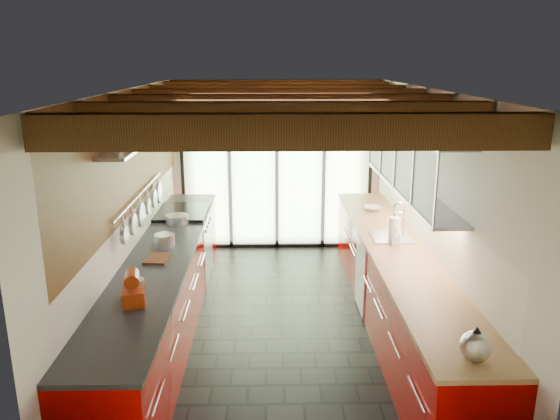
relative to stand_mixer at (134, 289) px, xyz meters
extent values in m
plane|color=black|center=(1.27, 1.28, -1.03)|extent=(5.50, 5.50, 0.00)
plane|color=silver|center=(1.27, 4.03, 0.27)|extent=(3.20, 0.00, 3.20)
plane|color=silver|center=(1.27, -1.47, 0.27)|extent=(3.20, 0.00, 3.20)
plane|color=silver|center=(-0.33, 1.28, 0.27)|extent=(0.00, 5.50, 5.50)
plane|color=silver|center=(2.87, 1.28, 0.27)|extent=(0.00, 5.50, 5.50)
plane|color=#472814|center=(1.27, 1.28, 1.57)|extent=(5.50, 5.50, 0.00)
cube|color=#593316|center=(1.27, -0.97, 1.45)|extent=(3.14, 0.14, 0.22)
cube|color=#593316|center=(1.27, -0.07, 1.45)|extent=(3.14, 0.14, 0.22)
cube|color=#593316|center=(1.27, 0.83, 1.45)|extent=(3.14, 0.14, 0.22)
cube|color=#593316|center=(1.27, 1.73, 1.45)|extent=(3.14, 0.14, 0.22)
cube|color=#593316|center=(1.27, 2.63, 1.45)|extent=(3.14, 0.14, 0.22)
cube|color=#593316|center=(1.27, 3.53, 1.45)|extent=(3.14, 0.14, 0.22)
cube|color=brown|center=(1.27, 3.99, 1.32)|extent=(3.14, 0.06, 0.50)
plane|color=brown|center=(-0.30, 1.48, 0.94)|extent=(0.00, 4.90, 4.90)
plane|color=#C6EAAD|center=(1.27, 4.01, 0.04)|extent=(2.90, 0.00, 2.90)
cube|color=black|center=(-0.18, 4.00, 0.04)|extent=(0.05, 0.04, 2.15)
cube|color=black|center=(2.72, 4.00, 0.04)|extent=(0.05, 0.04, 2.15)
cube|color=black|center=(1.27, 3.97, 0.04)|extent=(0.06, 0.05, 2.15)
cube|color=black|center=(1.27, 3.97, 1.12)|extent=(2.90, 0.05, 0.06)
cylinder|color=red|center=(1.27, 3.95, 1.32)|extent=(0.34, 0.04, 0.34)
cylinder|color=beige|center=(1.27, 3.93, 1.32)|extent=(0.28, 0.02, 0.28)
cube|color=#A00200|center=(-0.01, 1.28, -0.59)|extent=(0.65, 5.00, 0.88)
cube|color=black|center=(-0.01, 1.28, -0.13)|extent=(0.68, 5.00, 0.04)
cube|color=silver|center=(-0.01, 2.73, -0.59)|extent=(0.66, 0.90, 0.90)
cube|color=black|center=(-0.01, 2.73, -0.10)|extent=(0.65, 0.90, 0.06)
cube|color=#A00200|center=(2.54, 1.28, -0.59)|extent=(0.65, 5.00, 0.88)
cube|color=#B17D55|center=(2.54, 1.28, -0.13)|extent=(0.68, 5.00, 0.04)
cube|color=white|center=(2.21, 1.68, -0.59)|extent=(0.02, 0.60, 0.84)
cube|color=silver|center=(2.54, 1.68, -0.11)|extent=(0.45, 0.52, 0.02)
cylinder|color=silver|center=(2.69, 1.68, 0.07)|extent=(0.02, 0.02, 0.34)
torus|color=silver|center=(2.63, 1.68, 0.24)|extent=(0.14, 0.02, 0.14)
plane|color=silver|center=(2.53, 1.58, 0.82)|extent=(0.00, 3.00, 3.00)
cube|color=#9EA0A5|center=(2.70, 1.58, 0.48)|extent=(0.34, 3.00, 0.03)
cube|color=#9EA0A5|center=(2.70, 1.58, 1.15)|extent=(0.34, 3.00, 0.03)
cylinder|color=silver|center=(-0.27, 1.58, 0.44)|extent=(0.02, 2.20, 0.02)
cube|color=silver|center=(-0.18, 1.48, 1.07)|extent=(0.28, 2.60, 0.03)
cylinder|color=silver|center=(-0.23, 0.68, 0.26)|extent=(0.04, 0.18, 0.18)
cylinder|color=silver|center=(-0.23, 1.03, 0.26)|extent=(0.04, 0.22, 0.22)
cylinder|color=silver|center=(-0.23, 1.38, 0.26)|extent=(0.04, 0.26, 0.26)
cylinder|color=silver|center=(-0.23, 1.73, 0.26)|extent=(0.04, 0.18, 0.18)
cylinder|color=silver|center=(-0.23, 2.08, 0.26)|extent=(0.04, 0.22, 0.22)
cylinder|color=silver|center=(-0.23, 2.38, 0.26)|extent=(0.04, 0.26, 0.26)
cube|color=#B2320E|center=(0.00, -0.01, -0.05)|extent=(0.24, 0.34, 0.13)
cylinder|color=#B2320E|center=(0.00, -0.03, 0.11)|extent=(0.16, 0.22, 0.12)
cylinder|color=silver|center=(0.00, 0.05, 0.00)|extent=(0.19, 0.19, 0.13)
cylinder|color=silver|center=(0.00, 1.40, -0.04)|extent=(0.26, 0.26, 0.14)
cylinder|color=silver|center=(0.00, 2.27, -0.06)|extent=(0.36, 0.36, 0.11)
cube|color=brown|center=(0.00, 0.99, -0.10)|extent=(0.24, 0.33, 0.03)
sphere|color=silver|center=(2.54, -0.97, 0.00)|extent=(0.26, 0.26, 0.22)
cone|color=black|center=(2.54, -0.97, 0.11)|extent=(0.10, 0.10, 0.06)
cylinder|color=silver|center=(2.54, -0.86, 0.01)|extent=(0.04, 0.09, 0.05)
cylinder|color=white|center=(2.54, 1.51, 0.03)|extent=(0.15, 0.15, 0.28)
cylinder|color=silver|center=(2.54, 1.51, 0.20)|extent=(0.03, 0.03, 0.05)
imported|color=silver|center=(2.54, 1.41, -0.02)|extent=(0.09, 0.10, 0.19)
imported|color=silver|center=(2.54, 2.81, -0.08)|extent=(0.28, 0.28, 0.06)
camera|label=1|loc=(1.14, -4.26, 1.87)|focal=35.00mm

